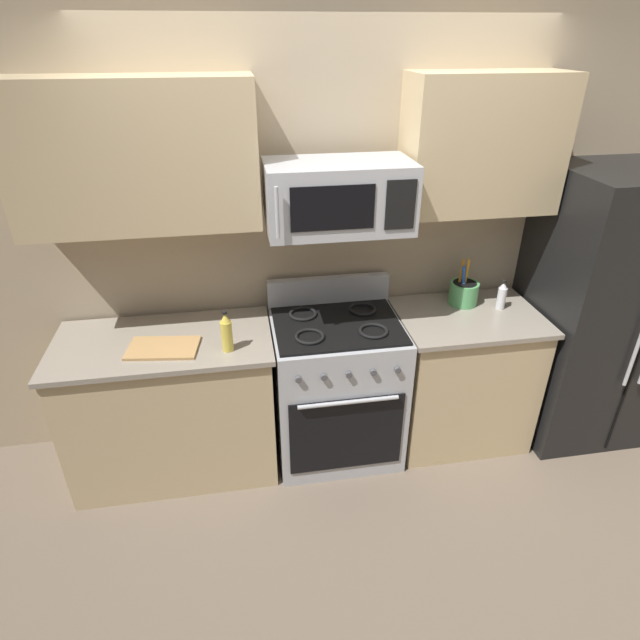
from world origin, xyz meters
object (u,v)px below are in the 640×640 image
cutting_board (163,348)px  bottle_oil (227,333)px  range_oven (336,386)px  utensil_crock (464,292)px  microwave (338,196)px  refrigerator (604,309)px  bottle_vinegar (502,296)px

cutting_board → bottle_oil: (0.35, -0.07, 0.10)m
cutting_board → bottle_oil: size_ratio=1.58×
range_oven → utensil_crock: 0.99m
range_oven → bottle_oil: bearing=-165.6°
microwave → cutting_board: bearing=-172.7°
cutting_board → range_oven: bearing=5.6°
range_oven → microwave: size_ratio=1.44×
range_oven → refrigerator: bearing=-0.6°
microwave → range_oven: bearing=-90.0°
refrigerator → cutting_board: refrigerator is taller
range_oven → utensil_crock: bearing=10.1°
refrigerator → microwave: microwave is taller
refrigerator → utensil_crock: size_ratio=5.73×
bottle_oil → cutting_board: bearing=169.4°
refrigerator → utensil_crock: bearing=169.4°
refrigerator → cutting_board: bearing=-178.3°
utensil_crock → bottle_vinegar: 0.23m
cutting_board → bottle_oil: bearing=-10.6°
refrigerator → utensil_crock: 0.91m
refrigerator → bottle_vinegar: (-0.68, 0.07, 0.12)m
range_oven → cutting_board: 1.08m
range_oven → bottle_vinegar: bearing=2.6°
bottle_vinegar → microwave: bearing=-178.9°
cutting_board → bottle_vinegar: bearing=4.1°
microwave → cutting_board: (-0.98, -0.12, -0.75)m
refrigerator → microwave: bearing=178.5°
utensil_crock → bottle_vinegar: (0.20, -0.10, 0.01)m
bottle_vinegar → utensil_crock: bearing=153.8°
range_oven → bottle_vinegar: bottle_vinegar is taller
microwave → utensil_crock: (0.83, 0.12, -0.68)m
range_oven → refrigerator: (1.72, -0.02, 0.41)m
microwave → bottle_vinegar: microwave is taller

